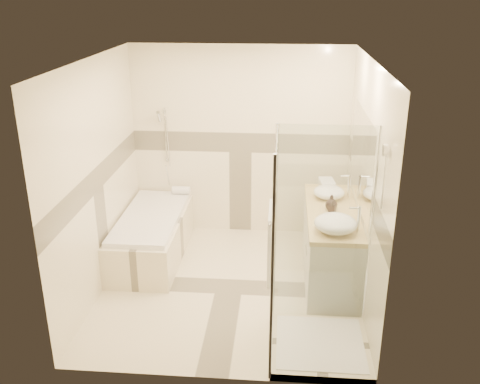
# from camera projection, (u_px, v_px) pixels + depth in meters

# --- Properties ---
(room) EXTENTS (2.82, 3.02, 2.52)m
(room) POSITION_uv_depth(u_px,v_px,m) (234.00, 182.00, 5.56)
(room) COLOR beige
(room) RESTS_ON ground
(bathtub) EXTENTS (0.75, 1.70, 0.56)m
(bathtub) POSITION_uv_depth(u_px,v_px,m) (152.00, 234.00, 6.58)
(bathtub) COLOR beige
(bathtub) RESTS_ON ground
(vanity) EXTENTS (0.58, 1.62, 0.85)m
(vanity) POSITION_uv_depth(u_px,v_px,m) (330.00, 244.00, 6.05)
(vanity) COLOR white
(vanity) RESTS_ON ground
(shower_enclosure) EXTENTS (0.96, 0.93, 2.04)m
(shower_enclosure) POSITION_uv_depth(u_px,v_px,m) (309.00, 299.00, 4.86)
(shower_enclosure) COLOR beige
(shower_enclosure) RESTS_ON ground
(vessel_sink_near) EXTENTS (0.36, 0.36, 0.14)m
(vessel_sink_near) POSITION_uv_depth(u_px,v_px,m) (329.00, 192.00, 6.20)
(vessel_sink_near) COLOR white
(vessel_sink_near) RESTS_ON vanity
(vessel_sink_far) EXTENTS (0.43, 0.43, 0.17)m
(vessel_sink_far) POSITION_uv_depth(u_px,v_px,m) (336.00, 224.00, 5.36)
(vessel_sink_far) COLOR white
(vessel_sink_far) RESTS_ON vanity
(faucet_near) EXTENTS (0.12, 0.03, 0.29)m
(faucet_near) POSITION_uv_depth(u_px,v_px,m) (348.00, 185.00, 6.15)
(faucet_near) COLOR silver
(faucet_near) RESTS_ON vanity
(faucet_far) EXTENTS (0.12, 0.03, 0.28)m
(faucet_far) POSITION_uv_depth(u_px,v_px,m) (358.00, 217.00, 5.31)
(faucet_far) COLOR silver
(faucet_far) RESTS_ON vanity
(amenity_bottle_a) EXTENTS (0.09, 0.10, 0.16)m
(amenity_bottle_a) POSITION_uv_depth(u_px,v_px,m) (332.00, 207.00, 5.76)
(amenity_bottle_a) COLOR black
(amenity_bottle_a) RESTS_ON vanity
(amenity_bottle_b) EXTENTS (0.17, 0.17, 0.17)m
(amenity_bottle_b) POSITION_uv_depth(u_px,v_px,m) (331.00, 202.00, 5.87)
(amenity_bottle_b) COLOR black
(amenity_bottle_b) RESTS_ON vanity
(folded_towels) EXTENTS (0.20, 0.30, 0.09)m
(folded_towels) POSITION_uv_depth(u_px,v_px,m) (327.00, 184.00, 6.54)
(folded_towels) COLOR white
(folded_towels) RESTS_ON vanity
(rolled_towel) EXTENTS (0.23, 0.11, 0.11)m
(rolled_towel) POSITION_uv_depth(u_px,v_px,m) (181.00, 190.00, 7.12)
(rolled_towel) COLOR white
(rolled_towel) RESTS_ON bathtub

